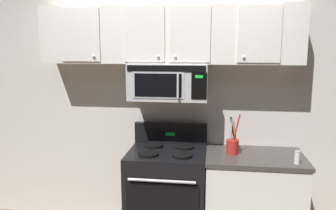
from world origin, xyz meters
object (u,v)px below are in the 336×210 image
(utensil_crock_red, at_px, (233,145))
(salt_shaker, at_px, (297,157))
(over_range_microwave, at_px, (169,81))
(stove_range, at_px, (167,193))

(utensil_crock_red, bearing_deg, salt_shaker, -20.93)
(over_range_microwave, bearing_deg, utensil_crock_red, -9.13)
(stove_range, height_order, utensil_crock_red, utensil_crock_red)
(stove_range, relative_size, utensil_crock_red, 2.88)
(over_range_microwave, distance_m, salt_shaker, 1.37)
(utensil_crock_red, bearing_deg, over_range_microwave, 170.87)
(stove_range, distance_m, salt_shaker, 1.29)
(stove_range, height_order, over_range_microwave, over_range_microwave)
(stove_range, bearing_deg, over_range_microwave, 90.14)
(utensil_crock_red, xyz_separation_m, salt_shaker, (0.55, -0.21, -0.03))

